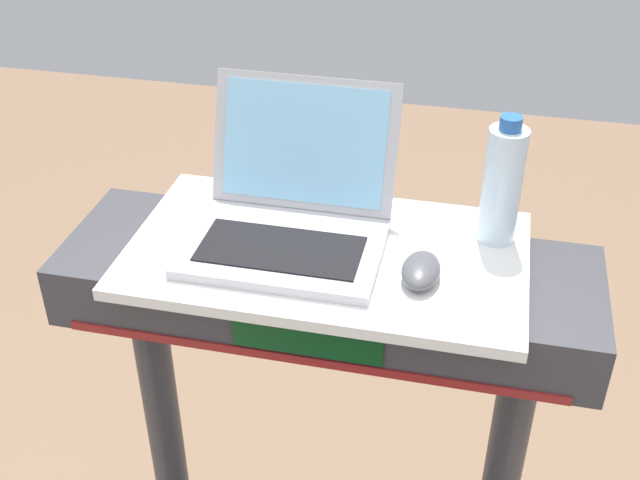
# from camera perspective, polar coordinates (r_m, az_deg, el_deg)

# --- Properties ---
(desk_board) EXTENTS (0.65, 0.38, 0.02)m
(desk_board) POSITION_cam_1_polar(r_m,az_deg,el_deg) (1.32, 0.48, -1.00)
(desk_board) COLOR white
(desk_board) RESTS_ON treadmill_base
(laptop) EXTENTS (0.32, 0.31, 0.23)m
(laptop) POSITION_cam_1_polar(r_m,az_deg,el_deg) (1.32, -2.10, 1.95)
(laptop) COLOR #B7B7BC
(laptop) RESTS_ON desk_board
(computer_mouse) EXTENTS (0.06, 0.10, 0.03)m
(computer_mouse) POSITION_cam_1_polar(r_m,az_deg,el_deg) (1.25, 7.18, -2.15)
(computer_mouse) COLOR #4C4C51
(computer_mouse) RESTS_ON desk_board
(water_bottle) EXTENTS (0.06, 0.06, 0.22)m
(water_bottle) POSITION_cam_1_polar(r_m,az_deg,el_deg) (1.32, 12.79, 3.89)
(water_bottle) COLOR silver
(water_bottle) RESTS_ON desk_board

